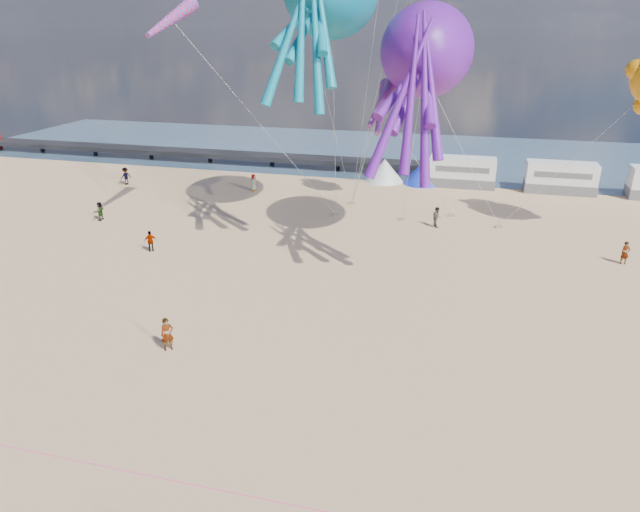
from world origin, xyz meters
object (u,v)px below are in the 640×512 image
at_px(tent_white, 385,170).
at_px(standing_person, 167,334).
at_px(beachgoer_1, 437,217).
at_px(windsock_left, 171,19).
at_px(sandbag_a, 336,215).
at_px(motorhome_0, 462,172).
at_px(beachgoer_3, 151,241).
at_px(windsock_right, 382,102).
at_px(beachgoer_4, 100,211).
at_px(tent_blue, 423,172).
at_px(sandbag_e, 352,203).
at_px(motorhome_1, 560,178).
at_px(sandbag_d, 452,215).
at_px(sandbag_c, 499,227).
at_px(sandbag_b, 402,219).
at_px(kite_octopus_purple, 427,51).
at_px(kite_panda, 418,58).
at_px(beachgoer_5, 625,253).
at_px(windsock_mid, 382,108).
at_px(beachgoer_0, 254,183).
at_px(beachgoer_2, 126,176).

distance_m(tent_white, standing_person, 37.20).
xyz_separation_m(beachgoer_1, windsock_left, (-18.86, -6.77, 15.01)).
xyz_separation_m(tent_white, standing_person, (-5.55, -36.78, -0.31)).
bearing_deg(sandbag_a, motorhome_0, 51.86).
bearing_deg(beachgoer_3, windsock_right, 159.17).
height_order(beachgoer_4, windsock_right, windsock_right).
bearing_deg(tent_blue, sandbag_e, -121.65).
xyz_separation_m(motorhome_1, beachgoer_3, (-31.01, -24.64, -0.71)).
bearing_deg(sandbag_d, tent_blue, 108.36).
bearing_deg(motorhome_0, sandbag_c, -74.92).
xyz_separation_m(tent_white, sandbag_c, (11.43, -12.73, -1.09)).
height_order(standing_person, beachgoer_1, standing_person).
height_order(sandbag_b, kite_octopus_purple, kite_octopus_purple).
xyz_separation_m(standing_person, kite_panda, (9.29, 26.74, 12.11)).
height_order(kite_octopus_purple, windsock_right, kite_octopus_purple).
bearing_deg(tent_blue, sandbag_c, -59.73).
bearing_deg(beachgoer_1, sandbag_b, 42.77).
bearing_deg(motorhome_0, beachgoer_4, -146.95).
distance_m(beachgoer_5, kite_panda, 21.71).
bearing_deg(kite_octopus_purple, windsock_right, -139.67).
height_order(beachgoer_3, sandbag_e, beachgoer_3).
xyz_separation_m(beachgoer_4, sandbag_a, (19.23, 6.13, -0.69)).
bearing_deg(tent_white, sandbag_c, -48.08).
bearing_deg(tent_blue, sandbag_b, -92.44).
xyz_separation_m(sandbag_c, windsock_mid, (-9.29, -5.18, 9.90)).
bearing_deg(sandbag_c, beachgoer_0, 166.60).
distance_m(beachgoer_0, beachgoer_3, 17.58).
height_order(beachgoer_3, windsock_left, windsock_left).
relative_size(beachgoer_1, kite_panda, 0.30).
distance_m(sandbag_e, kite_panda, 13.99).
bearing_deg(beachgoer_5, beachgoer_1, 145.52).
bearing_deg(sandbag_b, motorhome_1, 42.36).
bearing_deg(sandbag_b, sandbag_d, 28.47).
bearing_deg(tent_blue, windsock_left, -128.79).
relative_size(beachgoer_5, sandbag_e, 3.27).
height_order(tent_white, sandbag_a, tent_white).
relative_size(beachgoer_3, beachgoer_5, 0.97).
height_order(sandbag_b, sandbag_c, same).
bearing_deg(motorhome_0, motorhome_1, 0.00).
bearing_deg(sandbag_b, beachgoer_4, -165.68).
relative_size(beachgoer_5, kite_octopus_purple, 0.13).
xyz_separation_m(beachgoer_2, beachgoer_5, (45.49, -10.37, -0.08)).
xyz_separation_m(motorhome_1, beachgoer_2, (-43.41, -8.15, -0.60)).
xyz_separation_m(motorhome_1, standing_person, (-23.05, -36.78, -0.61)).
bearing_deg(tent_blue, beachgoer_1, -80.07).
xyz_separation_m(motorhome_1, sandbag_c, (-6.07, -12.73, -1.39)).
relative_size(motorhome_0, beachgoer_3, 4.18).
distance_m(motorhome_1, standing_person, 43.41).
height_order(beachgoer_3, beachgoer_4, beachgoer_4).
bearing_deg(sandbag_b, standing_person, -110.58).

